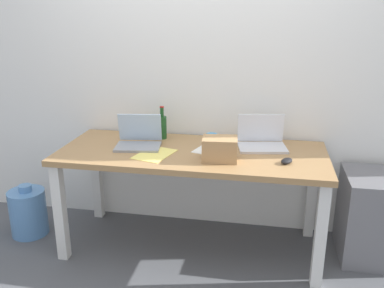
% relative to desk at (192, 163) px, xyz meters
% --- Properties ---
extents(ground_plane, '(8.00, 8.00, 0.00)m').
position_rel_desk_xyz_m(ground_plane, '(0.00, 0.00, -0.66)').
color(ground_plane, '#515459').
extents(back_wall, '(5.20, 0.08, 2.60)m').
position_rel_desk_xyz_m(back_wall, '(0.00, 0.44, 0.64)').
color(back_wall, white).
rests_on(back_wall, ground).
extents(desk, '(1.86, 0.76, 0.75)m').
position_rel_desk_xyz_m(desk, '(0.00, 0.00, 0.00)').
color(desk, '#A37A4C').
rests_on(desk, ground).
extents(laptop_left, '(0.35, 0.29, 0.22)m').
position_rel_desk_xyz_m(laptop_left, '(-0.40, 0.03, 0.14)').
color(laptop_left, gray).
rests_on(laptop_left, desk).
extents(laptop_right, '(0.37, 0.30, 0.23)m').
position_rel_desk_xyz_m(laptop_right, '(0.47, 0.17, 0.14)').
color(laptop_right, silver).
rests_on(laptop_right, desk).
extents(beer_bottle, '(0.07, 0.07, 0.25)m').
position_rel_desk_xyz_m(beer_bottle, '(-0.28, 0.25, 0.19)').
color(beer_bottle, '#1E5123').
rests_on(beer_bottle, desk).
extents(computer_mouse, '(0.10, 0.12, 0.03)m').
position_rel_desk_xyz_m(computer_mouse, '(0.64, -0.13, 0.11)').
color(computer_mouse, black).
rests_on(computer_mouse, desk).
extents(cardboard_box, '(0.24, 0.19, 0.15)m').
position_rel_desk_xyz_m(cardboard_box, '(0.21, -0.15, 0.17)').
color(cardboard_box, tan).
rests_on(cardboard_box, desk).
extents(coffee_mug, '(0.08, 0.08, 0.09)m').
position_rel_desk_xyz_m(coffee_mug, '(0.12, 0.12, 0.14)').
color(coffee_mug, '#338CC6').
rests_on(coffee_mug, desk).
extents(paper_yellow_folder, '(0.28, 0.34, 0.00)m').
position_rel_desk_xyz_m(paper_yellow_folder, '(-0.24, -0.12, 0.10)').
color(paper_yellow_folder, '#F4E06B').
rests_on(paper_yellow_folder, desk).
extents(paper_sheet_near_back, '(0.29, 0.34, 0.00)m').
position_rel_desk_xyz_m(paper_sheet_near_back, '(0.14, 0.07, 0.10)').
color(paper_sheet_near_back, white).
rests_on(paper_sheet_near_back, desk).
extents(water_cooler_jug, '(0.28, 0.28, 0.41)m').
position_rel_desk_xyz_m(water_cooler_jug, '(-1.29, -0.06, -0.48)').
color(water_cooler_jug, '#598CC6').
rests_on(water_cooler_jug, ground).
extents(filing_cabinet, '(0.40, 0.48, 0.62)m').
position_rel_desk_xyz_m(filing_cabinet, '(1.26, 0.11, -0.35)').
color(filing_cabinet, slate).
rests_on(filing_cabinet, ground).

